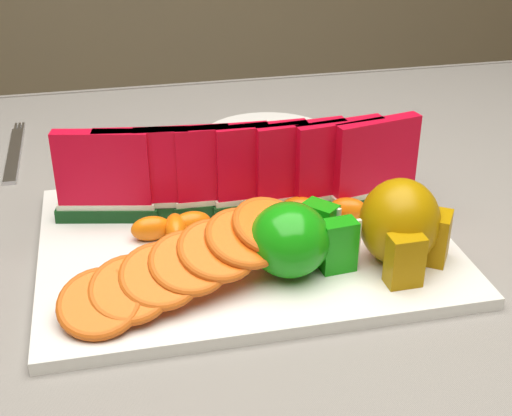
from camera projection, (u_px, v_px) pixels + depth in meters
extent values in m
cube|color=#4B2619|center=(155.00, 273.00, 0.72)|extent=(1.40, 0.90, 0.03)
cube|color=#4B2619|center=(487.00, 286.00, 1.35)|extent=(0.06, 0.06, 0.72)
cube|color=gray|center=(154.00, 257.00, 0.71)|extent=(1.52, 1.02, 0.01)
cube|color=gray|center=(130.00, 145.00, 1.19)|extent=(1.52, 0.01, 0.20)
cube|color=silver|center=(245.00, 243.00, 0.71)|extent=(0.40, 0.30, 0.01)
ellipsoid|color=#2D811A|center=(289.00, 240.00, 0.64)|extent=(0.09, 0.09, 0.07)
cube|color=#2D811A|center=(338.00, 246.00, 0.65)|extent=(0.03, 0.02, 0.05)
cube|color=beige|center=(344.00, 245.00, 0.65)|extent=(0.03, 0.01, 0.05)
cube|color=#2D811A|center=(320.00, 228.00, 0.68)|extent=(0.04, 0.04, 0.05)
cube|color=beige|center=(326.00, 227.00, 0.68)|extent=(0.02, 0.03, 0.05)
ellipsoid|color=#9B6C1C|center=(400.00, 222.00, 0.66)|extent=(0.10, 0.10, 0.08)
cube|color=#9B6C1C|center=(405.00, 261.00, 0.63)|extent=(0.03, 0.02, 0.05)
cube|color=#9B6C1C|center=(437.00, 238.00, 0.66)|extent=(0.03, 0.04, 0.05)
cylinder|color=silver|center=(268.00, 140.00, 0.95)|extent=(0.22, 0.22, 0.01)
cube|color=silver|center=(14.00, 155.00, 0.91)|extent=(0.02, 0.17, 0.00)
cube|color=silver|center=(15.00, 129.00, 0.99)|extent=(0.00, 0.04, 0.00)
cube|color=silver|center=(19.00, 129.00, 0.99)|extent=(0.00, 0.04, 0.00)
cube|color=silver|center=(23.00, 129.00, 0.99)|extent=(0.00, 0.04, 0.00)
cube|color=#0C3C13|center=(108.00, 213.00, 0.74)|extent=(0.11, 0.04, 0.01)
cube|color=silver|center=(107.00, 205.00, 0.74)|extent=(0.10, 0.04, 0.01)
cube|color=red|center=(103.00, 168.00, 0.72)|extent=(0.10, 0.04, 0.08)
cube|color=#0C3C13|center=(147.00, 211.00, 0.74)|extent=(0.11, 0.04, 0.01)
cube|color=silver|center=(146.00, 203.00, 0.74)|extent=(0.10, 0.03, 0.01)
cube|color=red|center=(143.00, 166.00, 0.72)|extent=(0.10, 0.03, 0.08)
cube|color=#0C3C13|center=(185.00, 209.00, 0.75)|extent=(0.11, 0.03, 0.01)
cube|color=silver|center=(185.00, 201.00, 0.74)|extent=(0.10, 0.03, 0.01)
cube|color=red|center=(183.00, 164.00, 0.72)|extent=(0.10, 0.02, 0.08)
cube|color=#0C3C13|center=(223.00, 207.00, 0.75)|extent=(0.11, 0.02, 0.01)
cube|color=silver|center=(223.00, 199.00, 0.75)|extent=(0.10, 0.02, 0.01)
cube|color=red|center=(222.00, 162.00, 0.73)|extent=(0.10, 0.02, 0.08)
cube|color=#0C3C13|center=(261.00, 205.00, 0.76)|extent=(0.11, 0.02, 0.01)
cube|color=silver|center=(261.00, 197.00, 0.75)|extent=(0.10, 0.02, 0.01)
cube|color=red|center=(261.00, 160.00, 0.73)|extent=(0.10, 0.02, 0.08)
cube|color=#0C3C13|center=(299.00, 203.00, 0.76)|extent=(0.11, 0.03, 0.01)
cube|color=silver|center=(299.00, 195.00, 0.75)|extent=(0.10, 0.03, 0.01)
cube|color=red|center=(300.00, 159.00, 0.73)|extent=(0.10, 0.02, 0.08)
cube|color=#0C3C13|center=(336.00, 201.00, 0.76)|extent=(0.11, 0.04, 0.01)
cube|color=silver|center=(336.00, 193.00, 0.76)|extent=(0.10, 0.03, 0.01)
cube|color=red|center=(338.00, 157.00, 0.74)|extent=(0.10, 0.03, 0.08)
cube|color=#0C3C13|center=(372.00, 199.00, 0.77)|extent=(0.11, 0.04, 0.01)
cube|color=silver|center=(373.00, 191.00, 0.76)|extent=(0.10, 0.04, 0.01)
cube|color=red|center=(376.00, 155.00, 0.74)|extent=(0.10, 0.04, 0.08)
cylinder|color=#CD5202|center=(100.00, 303.00, 0.59)|extent=(0.08, 0.07, 0.03)
torus|color=#BF3B00|center=(100.00, 303.00, 0.59)|extent=(0.09, 0.08, 0.03)
cylinder|color=#CD5202|center=(131.00, 289.00, 0.60)|extent=(0.07, 0.07, 0.03)
torus|color=#BF3B00|center=(131.00, 289.00, 0.60)|extent=(0.08, 0.08, 0.03)
cylinder|color=#CD5202|center=(160.00, 276.00, 0.61)|extent=(0.07, 0.07, 0.03)
torus|color=#BF3B00|center=(160.00, 276.00, 0.61)|extent=(0.07, 0.07, 0.03)
cylinder|color=#CD5202|center=(189.00, 263.00, 0.61)|extent=(0.07, 0.07, 0.03)
torus|color=#BF3B00|center=(189.00, 263.00, 0.61)|extent=(0.08, 0.08, 0.03)
cylinder|color=#CD5202|center=(217.00, 250.00, 0.62)|extent=(0.08, 0.08, 0.03)
torus|color=#BF3B00|center=(217.00, 250.00, 0.62)|extent=(0.09, 0.09, 0.03)
cylinder|color=#CD5202|center=(244.00, 238.00, 0.63)|extent=(0.08, 0.08, 0.03)
torus|color=#BF3B00|center=(244.00, 238.00, 0.63)|extent=(0.09, 0.09, 0.03)
cylinder|color=#CD5202|center=(271.00, 226.00, 0.64)|extent=(0.09, 0.09, 0.03)
torus|color=#BF3B00|center=(271.00, 226.00, 0.64)|extent=(0.10, 0.10, 0.03)
cylinder|color=#CD5202|center=(128.00, 183.00, 0.79)|extent=(0.07, 0.07, 0.03)
torus|color=#BF3B00|center=(128.00, 183.00, 0.79)|extent=(0.08, 0.08, 0.03)
cylinder|color=#CD5202|center=(171.00, 176.00, 0.79)|extent=(0.08, 0.08, 0.03)
torus|color=#BF3B00|center=(171.00, 176.00, 0.79)|extent=(0.09, 0.09, 0.03)
cylinder|color=#CD5202|center=(213.00, 170.00, 0.80)|extent=(0.08, 0.08, 0.03)
torus|color=#BF3B00|center=(213.00, 170.00, 0.80)|extent=(0.09, 0.09, 0.03)
cylinder|color=#CD5202|center=(255.00, 164.00, 0.81)|extent=(0.09, 0.09, 0.03)
torus|color=#BF3B00|center=(255.00, 164.00, 0.81)|extent=(0.10, 0.10, 0.03)
ellipsoid|color=#E44002|center=(151.00, 228.00, 0.70)|extent=(0.04, 0.02, 0.03)
ellipsoid|color=#E44002|center=(176.00, 228.00, 0.70)|extent=(0.02, 0.04, 0.03)
ellipsoid|color=#E44002|center=(192.00, 223.00, 0.71)|extent=(0.04, 0.02, 0.03)
ellipsoid|color=#E44002|center=(230.00, 228.00, 0.70)|extent=(0.03, 0.04, 0.03)
ellipsoid|color=#E44002|center=(251.00, 217.00, 0.72)|extent=(0.05, 0.04, 0.03)
ellipsoid|color=#E44002|center=(258.00, 227.00, 0.70)|extent=(0.04, 0.03, 0.03)
ellipsoid|color=#E44002|center=(297.00, 222.00, 0.71)|extent=(0.04, 0.05, 0.03)
ellipsoid|color=#E44002|center=(300.00, 208.00, 0.74)|extent=(0.04, 0.03, 0.03)
ellipsoid|color=#E44002|center=(331.00, 220.00, 0.72)|extent=(0.04, 0.05, 0.03)
ellipsoid|color=#E44002|center=(348.00, 209.00, 0.74)|extent=(0.05, 0.04, 0.03)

